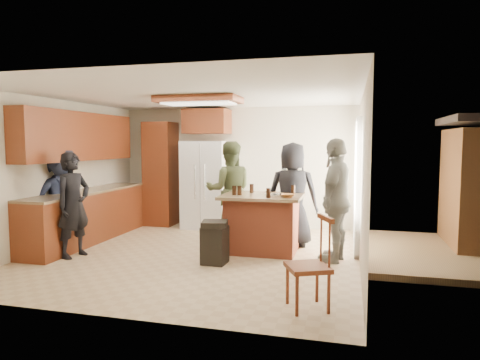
% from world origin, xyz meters
% --- Properties ---
extents(room_shell, '(8.00, 5.20, 5.00)m').
position_xyz_m(room_shell, '(4.37, 1.64, 0.87)').
color(room_shell, tan).
rests_on(room_shell, ground).
extents(person_front_left, '(0.56, 0.68, 1.62)m').
position_xyz_m(person_front_left, '(-1.78, -0.56, 0.81)').
color(person_front_left, black).
rests_on(person_front_left, ground).
extents(person_behind_left, '(1.00, 0.79, 1.79)m').
position_xyz_m(person_behind_left, '(0.19, 1.27, 0.90)').
color(person_behind_left, '#3B4427').
rests_on(person_behind_left, ground).
extents(person_behind_right, '(0.88, 0.58, 1.78)m').
position_xyz_m(person_behind_right, '(1.39, 0.99, 0.89)').
color(person_behind_right, black).
rests_on(person_behind_right, ground).
extents(person_side_right, '(0.79, 1.17, 1.84)m').
position_xyz_m(person_side_right, '(2.14, 0.20, 0.92)').
color(person_side_right, gray).
rests_on(person_side_right, ground).
extents(person_counter, '(0.86, 1.20, 1.69)m').
position_xyz_m(person_counter, '(-2.33, -0.13, 0.85)').
color(person_counter, black).
rests_on(person_counter, ground).
extents(left_cabinetry, '(0.64, 3.00, 2.30)m').
position_xyz_m(left_cabinetry, '(-2.24, 0.40, 0.96)').
color(left_cabinetry, maroon).
rests_on(left_cabinetry, ground).
extents(back_wall_units, '(1.80, 0.60, 2.45)m').
position_xyz_m(back_wall_units, '(-1.33, 2.20, 1.38)').
color(back_wall_units, maroon).
rests_on(back_wall_units, ground).
extents(refrigerator, '(0.90, 0.76, 1.80)m').
position_xyz_m(refrigerator, '(-0.55, 2.12, 0.90)').
color(refrigerator, white).
rests_on(refrigerator, ground).
extents(kitchen_island, '(1.28, 1.03, 0.93)m').
position_xyz_m(kitchen_island, '(0.97, 0.49, 0.47)').
color(kitchen_island, '#A8452B').
rests_on(kitchen_island, ground).
extents(island_items, '(1.02, 0.65, 0.15)m').
position_xyz_m(island_items, '(1.13, 0.37, 0.98)').
color(island_items, silver).
rests_on(island_items, kitchen_island).
extents(trash_bin, '(0.42, 0.42, 0.63)m').
position_xyz_m(trash_bin, '(0.44, -0.39, 0.32)').
color(trash_bin, black).
rests_on(trash_bin, ground).
extents(spindle_chair, '(0.56, 0.56, 0.99)m').
position_xyz_m(spindle_chair, '(1.94, -1.77, 0.45)').
color(spindle_chair, maroon).
rests_on(spindle_chair, ground).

